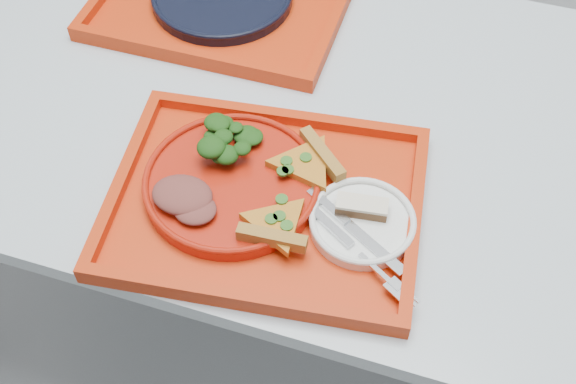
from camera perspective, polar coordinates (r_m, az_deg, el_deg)
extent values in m
plane|color=gray|center=(1.81, 1.19, -10.36)|extent=(10.00, 10.00, 0.00)
cube|color=#ADBAC3|center=(1.20, 1.77, 5.99)|extent=(1.60, 0.80, 0.03)
cylinder|color=gray|center=(1.92, -16.94, 9.28)|extent=(0.05, 0.05, 0.72)
cube|color=red|center=(1.06, -1.79, -0.99)|extent=(0.49, 0.40, 0.01)
cube|color=red|center=(1.40, -5.17, 14.63)|extent=(0.45, 0.35, 0.01)
cylinder|color=#AA1B0B|center=(1.07, -4.44, 0.63)|extent=(0.26, 0.26, 0.02)
cylinder|color=white|center=(1.03, 5.88, -2.52)|extent=(0.15, 0.15, 0.01)
ellipsoid|color=black|center=(1.08, -4.76, 4.24)|extent=(0.10, 0.09, 0.05)
ellipsoid|color=brown|center=(1.03, -8.35, -0.24)|extent=(0.09, 0.07, 0.03)
cube|color=#4C3119|center=(1.02, 5.84, -1.25)|extent=(0.08, 0.04, 0.02)
cube|color=beige|center=(1.02, 5.89, -0.91)|extent=(0.08, 0.04, 0.00)
cube|color=silver|center=(1.01, 5.30, -2.96)|extent=(0.17, 0.11, 0.01)
cube|color=silver|center=(0.99, 5.63, -4.80)|extent=(0.17, 0.12, 0.01)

